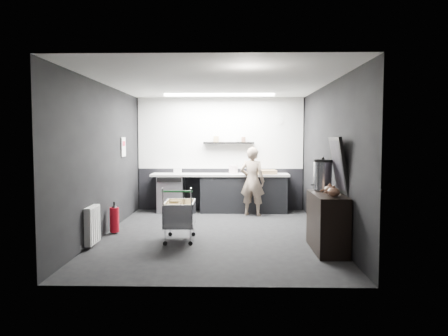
{
  "coord_description": "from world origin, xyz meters",
  "views": [
    {
      "loc": [
        0.32,
        -7.74,
        1.75
      ],
      "look_at": [
        0.14,
        0.4,
        1.18
      ],
      "focal_mm": 35.0,
      "sensor_mm": 36.0,
      "label": 1
    }
  ],
  "objects": [
    {
      "name": "wall_front",
      "position": [
        0.0,
        -2.75,
        1.35
      ],
      "size": [
        5.5,
        0.0,
        5.5
      ],
      "primitive_type": "plane",
      "rotation": [
        -1.57,
        0.0,
        0.0
      ],
      "color": "black",
      "rests_on": "floor"
    },
    {
      "name": "pink_tub",
      "position": [
        0.31,
        2.42,
        1.0
      ],
      "size": [
        0.2,
        0.2,
        0.2
      ],
      "primitive_type": "cylinder",
      "color": "silver",
      "rests_on": "prep_counter"
    },
    {
      "name": "person",
      "position": [
        0.74,
        1.97,
        0.77
      ],
      "size": [
        0.64,
        0.52,
        1.54
      ],
      "primitive_type": "imported",
      "rotation": [
        0.0,
        0.0,
        2.84
      ],
      "color": "beige",
      "rests_on": "floor"
    },
    {
      "name": "ceiling_strip",
      "position": [
        0.0,
        1.85,
        2.67
      ],
      "size": [
        2.4,
        0.2,
        0.04
      ],
      "primitive_type": "cube",
      "color": "white",
      "rests_on": "ceiling"
    },
    {
      "name": "wall_back",
      "position": [
        0.0,
        2.75,
        1.35
      ],
      "size": [
        5.5,
        0.0,
        5.5
      ],
      "primitive_type": "plane",
      "rotation": [
        1.57,
        0.0,
        0.0
      ],
      "color": "black",
      "rests_on": "floor"
    },
    {
      "name": "poster",
      "position": [
        -1.98,
        1.3,
        1.55
      ],
      "size": [
        0.02,
        0.3,
        0.4
      ],
      "primitive_type": "cube",
      "color": "white",
      "rests_on": "wall_left"
    },
    {
      "name": "sideboard",
      "position": [
        1.77,
        -1.04,
        0.56
      ],
      "size": [
        0.5,
        1.17,
        1.76
      ],
      "color": "black",
      "rests_on": "floor"
    },
    {
      "name": "poster_red_band",
      "position": [
        -1.98,
        1.3,
        1.62
      ],
      "size": [
        0.02,
        0.22,
        0.1
      ],
      "primitive_type": "cube",
      "color": "red",
      "rests_on": "poster"
    },
    {
      "name": "shopping_cart",
      "position": [
        -0.59,
        -0.47,
        0.43
      ],
      "size": [
        0.51,
        0.84,
        0.91
      ],
      "color": "silver",
      "rests_on": "floor"
    },
    {
      "name": "kitchen_wall_panel",
      "position": [
        0.0,
        2.73,
        1.85
      ],
      "size": [
        3.95,
        0.02,
        1.7
      ],
      "primitive_type": "cube",
      "color": "silver",
      "rests_on": "wall_back"
    },
    {
      "name": "wall_left",
      "position": [
        -2.0,
        0.0,
        1.35
      ],
      "size": [
        0.0,
        5.5,
        5.5
      ],
      "primitive_type": "plane",
      "rotation": [
        1.57,
        0.0,
        1.57
      ],
      "color": "black",
      "rests_on": "floor"
    },
    {
      "name": "fire_extinguisher",
      "position": [
        -1.85,
        0.06,
        0.27
      ],
      "size": [
        0.17,
        0.17,
        0.55
      ],
      "color": "#AF0B19",
      "rests_on": "floor"
    },
    {
      "name": "cardboard_box",
      "position": [
        1.07,
        2.37,
        0.95
      ],
      "size": [
        0.49,
        0.39,
        0.09
      ],
      "primitive_type": "cube",
      "rotation": [
        0.0,
        0.0,
        0.08
      ],
      "color": "#977B50",
      "rests_on": "prep_counter"
    },
    {
      "name": "dado_panel",
      "position": [
        0.0,
        2.73,
        0.5
      ],
      "size": [
        3.95,
        0.02,
        1.0
      ],
      "primitive_type": "cube",
      "color": "black",
      "rests_on": "wall_back"
    },
    {
      "name": "ceiling",
      "position": [
        0.0,
        0.0,
        2.7
      ],
      "size": [
        5.5,
        5.5,
        0.0
      ],
      "primitive_type": "plane",
      "rotation": [
        3.14,
        0.0,
        0.0
      ],
      "color": "white",
      "rests_on": "wall_back"
    },
    {
      "name": "wall_clock",
      "position": [
        1.4,
        2.72,
        2.15
      ],
      "size": [
        0.2,
        0.03,
        0.2
      ],
      "primitive_type": "cylinder",
      "rotation": [
        1.57,
        0.0,
        0.0
      ],
      "color": "white",
      "rests_on": "wall_back"
    },
    {
      "name": "radiator",
      "position": [
        -1.94,
        -0.9,
        0.35
      ],
      "size": [
        0.1,
        0.5,
        0.6
      ],
      "primitive_type": "cube",
      "color": "white",
      "rests_on": "wall_left"
    },
    {
      "name": "floor",
      "position": [
        0.0,
        0.0,
        0.0
      ],
      "size": [
        5.5,
        5.5,
        0.0
      ],
      "primitive_type": "plane",
      "color": "black",
      "rests_on": "ground"
    },
    {
      "name": "prep_counter",
      "position": [
        0.14,
        2.42,
        0.46
      ],
      "size": [
        3.2,
        0.61,
        0.9
      ],
      "color": "black",
      "rests_on": "floor"
    },
    {
      "name": "floating_shelf",
      "position": [
        0.2,
        2.62,
        1.62
      ],
      "size": [
        1.2,
        0.22,
        0.04
      ],
      "primitive_type": "cube",
      "color": "black",
      "rests_on": "wall_back"
    },
    {
      "name": "white_container",
      "position": [
        -0.99,
        2.37,
        0.98
      ],
      "size": [
        0.17,
        0.13,
        0.15
      ],
      "primitive_type": "cube",
      "rotation": [
        0.0,
        0.0,
        0.0
      ],
      "color": "white",
      "rests_on": "prep_counter"
    },
    {
      "name": "wall_right",
      "position": [
        2.0,
        0.0,
        1.35
      ],
      "size": [
        0.0,
        5.5,
        5.5
      ],
      "primitive_type": "plane",
      "rotation": [
        1.57,
        0.0,
        -1.57
      ],
      "color": "black",
      "rests_on": "floor"
    }
  ]
}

